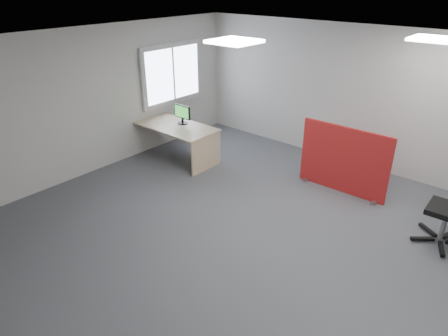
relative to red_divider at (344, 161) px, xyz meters
The scene contains 9 objects.
floor 2.36m from the red_divider, 78.73° to the right, with size 9.00×9.00×0.00m, color #56595E.
ceiling 3.11m from the red_divider, 78.73° to the right, with size 9.00×7.00×0.02m, color white.
wall_back 1.54m from the red_divider, 70.56° to the left, with size 9.00×0.02×2.70m, color silver.
wall_left 4.69m from the red_divider, 151.11° to the right, with size 0.02×7.00×2.70m, color silver.
window 4.11m from the red_divider, behind, with size 0.06×1.70×1.30m.
ceiling_lights 2.72m from the red_divider, 63.60° to the right, with size 4.10×4.10×0.04m.
red_divider is the anchor object (origin of this frame).
second_desk 3.35m from the red_divider, 164.71° to the right, with size 1.75×0.87×0.73m.
monitor_second 3.31m from the red_divider, 166.88° to the right, with size 0.43×0.19×0.39m.
Camera 1 is at (2.05, -3.87, 3.49)m, focal length 32.00 mm.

